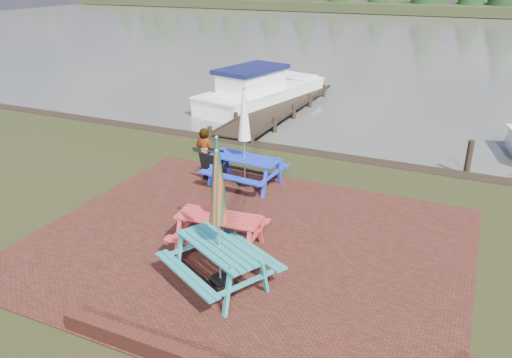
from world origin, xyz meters
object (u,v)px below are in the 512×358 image
object	(u,v)px
picnic_table_blue	(245,153)
jetty	(278,108)
picnic_table_red	(219,211)
person	(204,128)
picnic_table_teal	(219,240)
boat_jetty	(260,93)
chalkboard	(212,166)

from	to	relation	value
picnic_table_blue	jetty	distance (m)	7.80
picnic_table_red	person	xyz separation A→B (m)	(-3.15, 4.83, -0.00)
picnic_table_teal	boat_jetty	distance (m)	13.76
picnic_table_teal	picnic_table_red	world-z (taller)	picnic_table_teal
picnic_table_blue	chalkboard	distance (m)	1.07
picnic_table_blue	chalkboard	xyz separation A→B (m)	(-0.95, -0.11, -0.48)
boat_jetty	chalkboard	bearing A→B (deg)	-61.46
picnic_table_blue	jetty	world-z (taller)	picnic_table_blue
picnic_table_blue	person	bearing A→B (deg)	147.80
chalkboard	picnic_table_teal	bearing A→B (deg)	-53.20
chalkboard	person	xyz separation A→B (m)	(-1.24, 1.74, 0.41)
picnic_table_blue	chalkboard	bearing A→B (deg)	-168.82
picnic_table_teal	person	distance (m)	7.02
picnic_table_teal	jetty	distance (m)	12.35
chalkboard	boat_jetty	xyz separation A→B (m)	(-2.43, 8.65, -0.05)
picnic_table_blue	boat_jetty	size ratio (longest dim) A/B	0.37
chalkboard	boat_jetty	bearing A→B (deg)	111.46
picnic_table_teal	picnic_table_red	bearing A→B (deg)	146.89
chalkboard	person	bearing A→B (deg)	131.33
chalkboard	picnic_table_red	bearing A→B (deg)	-52.50
picnic_table_teal	chalkboard	world-z (taller)	picnic_table_teal
boat_jetty	person	size ratio (longest dim) A/B	4.16
boat_jetty	picnic_table_red	bearing A→B (deg)	-56.87
jetty	person	size ratio (longest dim) A/B	5.31
jetty	boat_jetty	distance (m)	1.69
jetty	chalkboard	bearing A→B (deg)	-81.42
picnic_table_red	boat_jetty	size ratio (longest dim) A/B	0.34
picnic_table_teal	jetty	bearing A→B (deg)	135.17
picnic_table_red	jetty	distance (m)	11.11
picnic_table_teal	jetty	world-z (taller)	picnic_table_teal
person	boat_jetty	bearing A→B (deg)	-79.31
picnic_table_teal	picnic_table_red	distance (m)	1.26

